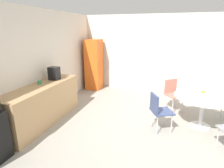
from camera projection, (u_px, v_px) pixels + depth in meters
name	position (u px, v px, depth m)	size (l,w,h in m)	color
ground_plane	(160.00, 134.00, 3.90)	(6.00, 6.00, 0.00)	#9E998E
wall_back	(34.00, 65.00, 4.42)	(6.00, 0.10, 2.60)	silver
wall_side_right	(169.00, 54.00, 6.28)	(0.10, 6.00, 2.60)	silver
counter_block	(43.00, 104.00, 4.32)	(2.22, 0.60, 0.90)	tan
locker_cabinet	(94.00, 65.00, 6.73)	(0.60, 0.50, 1.77)	orange
round_table	(203.00, 101.00, 4.06)	(1.22, 1.22, 0.73)	silver
chair_coral	(172.00, 91.00, 5.00)	(0.59, 0.59, 0.83)	silver
chair_navy	(158.00, 108.00, 3.92)	(0.56, 0.56, 0.83)	silver
fruit_bowl	(203.00, 93.00, 4.08)	(0.26, 0.26, 0.11)	silver
mug_white	(58.00, 76.00, 4.89)	(0.13, 0.08, 0.09)	#338C59
mug_green	(39.00, 82.00, 4.28)	(0.13, 0.08, 0.09)	#338C59
coffee_maker	(54.00, 73.00, 4.64)	(0.20, 0.24, 0.32)	black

